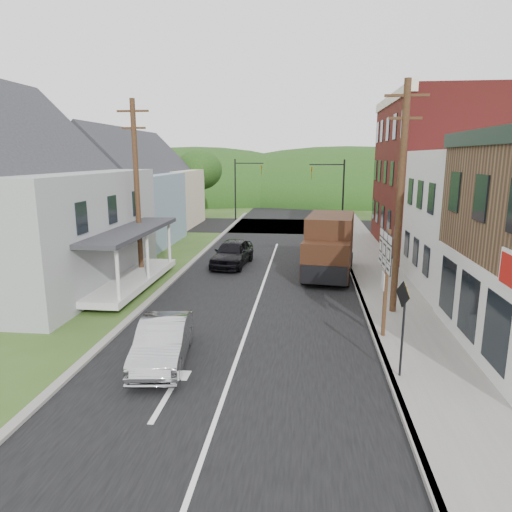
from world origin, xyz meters
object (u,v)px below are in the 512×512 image
(silver_sedan, at_px, (163,342))
(warning_sign, at_px, (403,316))
(dark_sedan, at_px, (232,253))
(route_sign_cluster, at_px, (385,268))
(delivery_van, at_px, (329,246))

(silver_sedan, xyz_separation_m, warning_sign, (6.98, -0.37, 1.25))
(dark_sedan, bearing_deg, route_sign_cluster, -50.13)
(delivery_van, bearing_deg, route_sign_cluster, -73.35)
(route_sign_cluster, distance_m, warning_sign, 3.05)
(warning_sign, bearing_deg, route_sign_cluster, 73.97)
(route_sign_cluster, bearing_deg, delivery_van, 98.74)
(silver_sedan, bearing_deg, warning_sign, -10.95)
(silver_sedan, xyz_separation_m, delivery_van, (5.51, 11.26, 0.95))
(dark_sedan, bearing_deg, delivery_van, -10.39)
(silver_sedan, height_order, delivery_van, delivery_van)
(warning_sign, bearing_deg, dark_sedan, 101.10)
(route_sign_cluster, bearing_deg, silver_sedan, -160.13)
(silver_sedan, height_order, warning_sign, warning_sign)
(dark_sedan, height_order, delivery_van, delivery_van)
(silver_sedan, relative_size, dark_sedan, 0.91)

